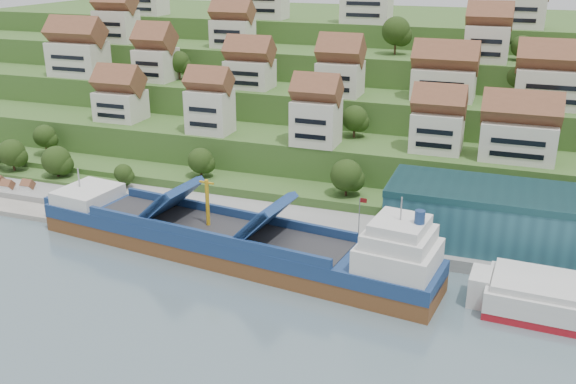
% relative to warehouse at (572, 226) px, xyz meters
% --- Properties ---
extents(ground, '(300.00, 300.00, 0.00)m').
position_rel_warehouse_xyz_m(ground, '(-52.00, -17.00, -7.20)').
color(ground, slate).
rests_on(ground, ground).
extents(quay, '(180.00, 14.00, 2.20)m').
position_rel_warehouse_xyz_m(quay, '(-32.00, -2.00, -6.10)').
color(quay, gray).
rests_on(quay, ground).
extents(pebble_beach, '(45.00, 20.00, 1.00)m').
position_rel_warehouse_xyz_m(pebble_beach, '(-110.00, -5.00, -6.70)').
color(pebble_beach, gray).
rests_on(pebble_beach, ground).
extents(hillside, '(260.00, 128.00, 31.00)m').
position_rel_warehouse_xyz_m(hillside, '(-52.00, 86.55, 3.46)').
color(hillside, '#2D4C1E').
rests_on(hillside, ground).
extents(hillside_village, '(153.02, 62.89, 29.32)m').
position_rel_warehouse_xyz_m(hillside_village, '(-48.13, 44.43, 17.42)').
color(hillside_village, beige).
rests_on(hillside_village, ground).
extents(hillside_trees, '(139.60, 62.38, 31.04)m').
position_rel_warehouse_xyz_m(hillside_trees, '(-61.21, 26.12, 8.98)').
color(hillside_trees, '#263E14').
rests_on(hillside_trees, ground).
extents(warehouse, '(60.00, 15.00, 10.00)m').
position_rel_warehouse_xyz_m(warehouse, '(0.00, 0.00, 0.00)').
color(warehouse, '#265867').
rests_on(warehouse, quay).
extents(flagpole, '(1.28, 0.16, 8.00)m').
position_rel_warehouse_xyz_m(flagpole, '(-33.89, -7.00, -0.32)').
color(flagpole, gray).
rests_on(flagpole, quay).
extents(beach_huts, '(14.40, 3.70, 2.20)m').
position_rel_warehouse_xyz_m(beach_huts, '(-112.00, -6.25, -5.10)').
color(beach_huts, white).
rests_on(beach_huts, pebble_beach).
extents(cargo_ship, '(73.78, 20.25, 16.11)m').
position_rel_warehouse_xyz_m(cargo_ship, '(-52.47, -16.85, -4.08)').
color(cargo_ship, brown).
rests_on(cargo_ship, ground).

